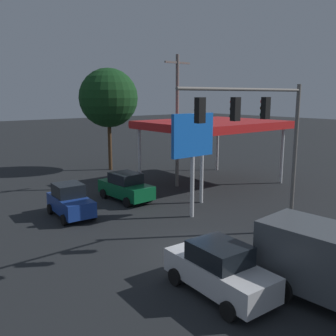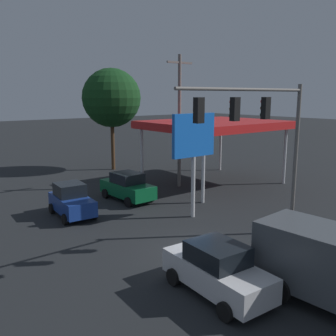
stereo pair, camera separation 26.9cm
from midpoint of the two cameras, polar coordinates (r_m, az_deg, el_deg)
The scene contains 9 objects.
ground_plane at distance 17.90m, azimuth 4.50°, elevation -12.57°, with size 200.00×200.00×0.00m, color black.
traffic_signal_assembly at distance 17.69m, azimuth 14.39°, elevation 6.14°, with size 8.08×0.43×7.70m.
utility_pole at distance 29.17m, azimuth 2.02°, elevation 7.51°, with size 2.40×0.26×10.18m.
gas_station_canopy at distance 30.49m, azimuth 7.26°, elevation 6.47°, with size 10.35×8.50×5.14m.
price_sign at distance 21.67m, azimuth 4.29°, elevation 4.25°, with size 3.03×0.27×6.15m.
hatchback_crossing at distance 23.19m, azimuth -14.17°, elevation -4.86°, with size 2.19×3.92×1.97m.
sedan_waiting at distance 26.01m, azimuth -5.91°, elevation -2.84°, with size 2.19×4.47×1.93m.
sedan_far at distance 14.16m, azimuth 8.04°, elevation -15.07°, with size 2.26×4.50×1.93m.
street_tree at distance 36.45m, azimuth -8.40°, elevation 10.50°, with size 5.56×5.56×9.70m.
Camera 2 is at (11.08, 12.09, 7.15)m, focal length 40.00 mm.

